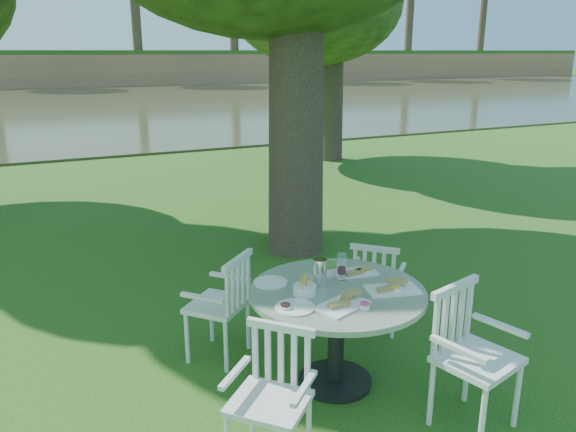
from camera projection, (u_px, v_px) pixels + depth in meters
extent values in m
plane|color=#153D0C|center=(296.00, 301.00, 5.71)|extent=(140.00, 140.00, 0.00)
cylinder|color=black|center=(335.00, 380.00, 4.30)|extent=(0.56, 0.56, 0.04)
cylinder|color=black|center=(336.00, 337.00, 4.20)|extent=(0.12, 0.12, 0.70)
cylinder|color=gray|center=(337.00, 292.00, 4.09)|extent=(1.29, 1.29, 0.04)
cylinder|color=silver|center=(399.00, 301.00, 5.22)|extent=(0.03, 0.03, 0.42)
cylinder|color=silver|center=(360.00, 296.00, 5.34)|extent=(0.03, 0.03, 0.42)
cylinder|color=silver|center=(393.00, 316.00, 4.92)|extent=(0.03, 0.03, 0.42)
cylinder|color=silver|center=(352.00, 310.00, 5.04)|extent=(0.03, 0.03, 0.42)
cube|color=silver|center=(377.00, 283.00, 5.07)|extent=(0.58, 0.58, 0.04)
cube|color=silver|center=(374.00, 270.00, 4.85)|extent=(0.33, 0.32, 0.43)
cylinder|color=silver|center=(211.00, 317.00, 4.87)|extent=(0.04, 0.04, 0.44)
cylinder|color=silver|center=(187.00, 338.00, 4.52)|extent=(0.04, 0.04, 0.44)
cylinder|color=silver|center=(248.00, 325.00, 4.74)|extent=(0.04, 0.04, 0.44)
cylinder|color=silver|center=(226.00, 347.00, 4.39)|extent=(0.04, 0.04, 0.44)
cube|color=silver|center=(217.00, 305.00, 4.57)|extent=(0.61, 0.61, 0.04)
cube|color=silver|center=(238.00, 285.00, 4.44)|extent=(0.36, 0.34, 0.45)
cylinder|color=silver|center=(252.00, 413.00, 3.60)|extent=(0.03, 0.03, 0.43)
cylinder|color=silver|center=(309.00, 427.00, 3.47)|extent=(0.03, 0.03, 0.43)
cube|color=silver|center=(269.00, 403.00, 3.31)|extent=(0.60, 0.60, 0.04)
cube|color=silver|center=(281.00, 357.00, 3.43)|extent=(0.33, 0.35, 0.44)
cylinder|color=silver|center=(482.00, 421.00, 3.48)|extent=(0.04, 0.04, 0.48)
cylinder|color=silver|center=(517.00, 395.00, 3.75)|extent=(0.04, 0.04, 0.48)
cylinder|color=silver|center=(431.00, 393.00, 3.76)|extent=(0.04, 0.04, 0.48)
cylinder|color=silver|center=(467.00, 371.00, 4.03)|extent=(0.04, 0.04, 0.48)
cube|color=silver|center=(478.00, 360.00, 3.68)|extent=(0.59, 0.56, 0.04)
cube|color=silver|center=(453.00, 318.00, 3.77)|extent=(0.48, 0.17, 0.49)
cube|color=white|center=(342.00, 305.00, 3.82)|extent=(0.43, 0.34, 0.01)
cube|color=white|center=(392.00, 290.00, 4.07)|extent=(0.42, 0.31, 0.02)
cube|color=white|center=(354.00, 272.00, 4.39)|extent=(0.37, 0.24, 0.01)
cylinder|color=white|center=(295.00, 307.00, 3.79)|extent=(0.27, 0.27, 0.01)
cylinder|color=white|center=(270.00, 282.00, 4.20)|extent=(0.25, 0.25, 0.01)
cylinder|color=white|center=(305.00, 290.00, 4.01)|extent=(0.17, 0.17, 0.07)
cylinder|color=white|center=(327.00, 269.00, 4.39)|extent=(0.18, 0.18, 0.06)
cylinder|color=silver|center=(320.00, 273.00, 4.13)|extent=(0.10, 0.10, 0.21)
cylinder|color=white|center=(342.00, 267.00, 4.25)|extent=(0.08, 0.08, 0.21)
cylinder|color=white|center=(310.00, 280.00, 4.14)|extent=(0.06, 0.06, 0.10)
cylinder|color=white|center=(308.00, 288.00, 3.99)|extent=(0.06, 0.06, 0.11)
cylinder|color=white|center=(365.00, 307.00, 3.78)|extent=(0.07, 0.07, 0.03)
cylinder|color=white|center=(396.00, 289.00, 4.05)|extent=(0.08, 0.08, 0.03)
cylinder|color=white|center=(404.00, 282.00, 4.19)|extent=(0.07, 0.07, 0.03)
cylinder|color=white|center=(285.00, 308.00, 3.76)|extent=(0.08, 0.08, 0.03)
ellipsoid|color=#1F310F|center=(334.00, 3.00, 12.19)|extent=(3.68, 3.68, 2.58)
cube|color=#353720|center=(76.00, 107.00, 25.67)|extent=(100.00, 28.00, 0.12)
cube|color=#916243|center=(52.00, 71.00, 38.81)|extent=(100.00, 3.00, 2.20)
cube|color=#153D0C|center=(45.00, 52.00, 44.96)|extent=(100.00, 18.00, 0.30)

